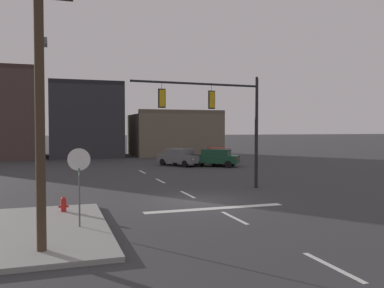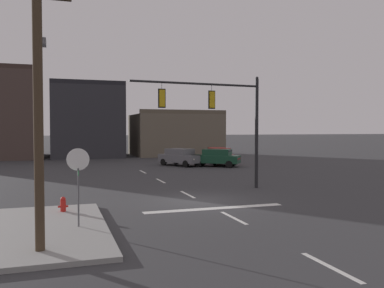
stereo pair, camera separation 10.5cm
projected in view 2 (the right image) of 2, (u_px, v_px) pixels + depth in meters
name	position (u px, v px, depth m)	size (l,w,h in m)	color
ground_plane	(200.00, 201.00, 19.84)	(400.00, 400.00, 0.00)	#353538
sidewalk_near_corner	(30.00, 231.00, 13.73)	(5.00, 8.00, 0.15)	gray
stop_bar_paint	(215.00, 208.00, 17.94)	(6.40, 0.50, 0.01)	silver
lane_centreline	(188.00, 194.00, 21.74)	(0.16, 26.40, 0.01)	silver
signal_mast_near_side	(222.00, 112.00, 23.21)	(7.70, 0.69, 6.55)	black
stop_sign	(78.00, 168.00, 13.93)	(0.76, 0.64, 2.83)	#56565B
car_lot_nearside	(180.00, 157.00, 38.53)	(3.73, 4.72, 1.61)	slate
car_lot_middle	(216.00, 157.00, 37.71)	(4.62, 4.04, 1.61)	#143D28
car_lot_farside	(219.00, 155.00, 40.43)	(2.18, 4.56, 1.61)	#A81E1E
utility_pole	(38.00, 85.00, 11.23)	(2.20, 2.41, 8.47)	#423323
fire_hydrant	(63.00, 207.00, 16.54)	(0.40, 0.30, 0.75)	red
building_row	(51.00, 122.00, 50.63)	(34.79, 12.21, 10.49)	#473833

